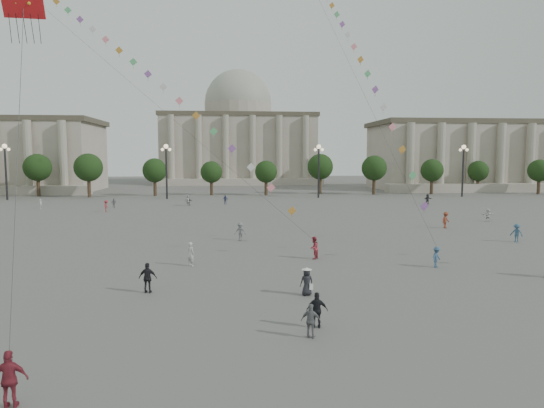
{
  "coord_description": "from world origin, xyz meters",
  "views": [
    {
      "loc": [
        -2.58,
        -25.8,
        8.23
      ],
      "look_at": [
        0.67,
        12.0,
        4.51
      ],
      "focal_mm": 32.0,
      "sensor_mm": 36.0,
      "label": 1
    }
  ],
  "objects": [
    {
      "name": "hat_person",
      "position": [
        1.89,
        2.1,
        0.86
      ],
      "size": [
        0.88,
        0.66,
        1.69
      ],
      "color": "black",
      "rests_on": "ground"
    },
    {
      "name": "tourist_3",
      "position": [
        1.02,
        -4.67,
        0.79
      ],
      "size": [
        1.01,
        0.69,
        1.59
      ],
      "primitive_type": "imported",
      "rotation": [
        0.0,
        0.0,
        2.79
      ],
      "color": "slate",
      "rests_on": "ground"
    },
    {
      "name": "tourist_4",
      "position": [
        1.53,
        -3.38,
        0.87
      ],
      "size": [
        1.07,
        0.57,
        1.75
      ],
      "primitive_type": "imported",
      "rotation": [
        0.0,
        0.0,
        2.99
      ],
      "color": "black",
      "rests_on": "ground"
    },
    {
      "name": "person_crowd_9",
      "position": [
        31.5,
        55.27,
        0.87
      ],
      "size": [
        1.7,
        0.99,
        1.75
      ],
      "primitive_type": "imported",
      "rotation": [
        0.0,
        0.0,
        0.31
      ],
      "color": "black",
      "rests_on": "ground"
    },
    {
      "name": "hall_central",
      "position": [
        0.0,
        129.22,
        14.23
      ],
      "size": [
        48.3,
        34.3,
        35.5
      ],
      "color": "gray",
      "rests_on": "ground"
    },
    {
      "name": "person_crowd_10",
      "position": [
        -32.52,
        53.22,
        0.78
      ],
      "size": [
        0.39,
        0.58,
        1.57
      ],
      "primitive_type": "imported",
      "rotation": [
        0.0,
        0.0,
        1.6
      ],
      "color": "#B6B6B1",
      "rests_on": "ground"
    },
    {
      "name": "person_crowd_14",
      "position": [
        24.92,
        18.24,
        0.89
      ],
      "size": [
        1.26,
        1.31,
        1.79
      ],
      "primitive_type": "imported",
      "rotation": [
        0.0,
        0.0,
        5.43
      ],
      "color": "#355978",
      "rests_on": "ground"
    },
    {
      "name": "tourist_1",
      "position": [
        -7.62,
        3.44,
        0.92
      ],
      "size": [
        1.13,
        0.57,
        1.85
      ],
      "primitive_type": "imported",
      "rotation": [
        0.0,
        0.0,
        3.03
      ],
      "color": "black",
      "rests_on": "ground"
    },
    {
      "name": "kite_flyer_0",
      "position": [
        4.08,
        12.26,
        0.91
      ],
      "size": [
        1.06,
        1.12,
        1.82
      ],
      "primitive_type": "imported",
      "rotation": [
        0.0,
        0.0,
        4.14
      ],
      "color": "#9F2B3A",
      "rests_on": "ground"
    },
    {
      "name": "kite_train_west",
      "position": [
        -19.5,
        30.67,
        23.05
      ],
      "size": [
        44.79,
        34.61,
        69.78
      ],
      "color": "#3F3F3F",
      "rests_on": "ground"
    },
    {
      "name": "person_crowd_16",
      "position": [
        -21.47,
        54.08,
        0.74
      ],
      "size": [
        0.93,
        0.74,
        1.48
      ],
      "primitive_type": "imported",
      "rotation": [
        0.0,
        0.0,
        0.51
      ],
      "color": "slate",
      "rests_on": "ground"
    },
    {
      "name": "dragon_kite",
      "position": [
        -14.01,
        3.22,
        15.69
      ],
      "size": [
        3.25,
        7.02,
        20.42
      ],
      "color": "red",
      "rests_on": "ground"
    },
    {
      "name": "person_crowd_12",
      "position": [
        -9.63,
        56.78,
        0.76
      ],
      "size": [
        1.33,
        1.31,
        1.53
      ],
      "primitive_type": "imported",
      "rotation": [
        0.0,
        0.0,
        2.37
      ],
      "color": "slate",
      "rests_on": "ground"
    },
    {
      "name": "tree_row",
      "position": [
        0.0,
        78.0,
        5.39
      ],
      "size": [
        137.12,
        5.12,
        8.0
      ],
      "color": "#3B291D",
      "rests_on": "ground"
    },
    {
      "name": "kite_flyer_1",
      "position": [
        12.66,
        8.46,
        0.79
      ],
      "size": [
        1.13,
        1.13,
        1.57
      ],
      "primitive_type": "imported",
      "rotation": [
        0.0,
        0.0,
        0.77
      ],
      "color": "#345276",
      "rests_on": "ground"
    },
    {
      "name": "person_crowd_0",
      "position": [
        -3.53,
        58.1,
        0.8
      ],
      "size": [
        0.94,
        0.41,
        1.59
      ],
      "primitive_type": "imported",
      "rotation": [
        0.0,
        0.0,
        0.02
      ],
      "color": "navy",
      "rests_on": "ground"
    },
    {
      "name": "person_crowd_4",
      "position": [
        -9.72,
        55.87,
        0.95
      ],
      "size": [
        1.36,
        1.81,
        1.9
      ],
      "primitive_type": "imported",
      "rotation": [
        0.0,
        0.0,
        4.2
      ],
      "color": "beige",
      "rests_on": "ground"
    },
    {
      "name": "person_crowd_6",
      "position": [
        -1.66,
        21.46,
        0.9
      ],
      "size": [
        1.3,
        0.97,
        1.8
      ],
      "primitive_type": "imported",
      "rotation": [
        0.0,
        0.0,
        6.0
      ],
      "color": "slate",
      "rests_on": "ground"
    },
    {
      "name": "lamp_post_far_east",
      "position": [
        45.0,
        70.0,
        7.35
      ],
      "size": [
        2.0,
        0.9,
        10.65
      ],
      "color": "#262628",
      "rests_on": "ground"
    },
    {
      "name": "lamp_post_far_west",
      "position": [
        -45.0,
        70.0,
        7.35
      ],
      "size": [
        2.0,
        0.9,
        10.65
      ],
      "color": "#262628",
      "rests_on": "ground"
    },
    {
      "name": "tourist_0",
      "position": [
        -9.83,
        -9.92,
        0.97
      ],
      "size": [
        1.18,
        0.58,
        1.94
      ],
      "primitive_type": "imported",
      "rotation": [
        0.0,
        0.0,
        3.24
      ],
      "color": "maroon",
      "rests_on": "ground"
    },
    {
      "name": "hall_east",
      "position": [
        75.0,
        93.89,
        8.43
      ],
      "size": [
        84.0,
        26.22,
        17.2
      ],
      "color": "gray",
      "rests_on": "ground"
    },
    {
      "name": "lamp_post_mid_west",
      "position": [
        -15.0,
        70.0,
        7.35
      ],
      "size": [
        2.0,
        0.9,
        10.65
      ],
      "color": "#262628",
      "rests_on": "ground"
    },
    {
      "name": "person_crowd_13",
      "position": [
        -5.61,
        10.6,
        0.91
      ],
      "size": [
        0.77,
        0.78,
        1.82
      ],
      "primitive_type": "imported",
      "rotation": [
        0.0,
        0.0,
        2.32
      ],
      "color": "#B7B7B2",
      "rests_on": "ground"
    },
    {
      "name": "ground",
      "position": [
        0.0,
        0.0,
        0.0
      ],
      "size": [
        360.0,
        360.0,
        0.0
      ],
      "primitive_type": "plane",
      "color": "#5A5855",
      "rests_on": "ground"
    },
    {
      "name": "person_crowd_17",
      "position": [
        -21.14,
        48.0,
        0.88
      ],
      "size": [
        0.71,
        1.17,
        1.76
      ],
      "primitive_type": "imported",
      "rotation": [
        0.0,
        0.0,
        1.62
      ],
      "color": "#A02B34",
      "rests_on": "ground"
    },
    {
      "name": "person_crowd_7",
      "position": [
        30.12,
        32.95,
        0.82
      ],
      "size": [
        1.59,
        0.95,
        1.63
      ],
      "primitive_type": "imported",
      "rotation": [
        0.0,
        0.0,
        2.81
      ],
      "color": "silver",
      "rests_on": "ground"
    },
    {
      "name": "person_crowd_8",
      "position": [
        22.17,
        27.72,
        0.94
      ],
      "size": [
        1.4,
        1.27,
        1.88
      ],
      "primitive_type": "imported",
      "rotation": [
        0.0,
        0.0,
        0.61
      ],
      "color": "brown",
      "rests_on": "ground"
    },
    {
      "name": "lamp_post_mid_east",
      "position": [
        15.0,
        70.0,
        7.35
      ],
      "size": [
        2.0,
        0.9,
        10.65
      ],
      "color": "#262628",
      "rests_on": "ground"
    },
    {
      "name": "kite_train_mid",
      "position": [
        10.14,
        36.86,
        27.03
      ],
      "size": [
        5.44,
        53.02,
        71.8
      ],
      "color": "#3F3F3F",
      "rests_on": "ground"
    }
  ]
}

